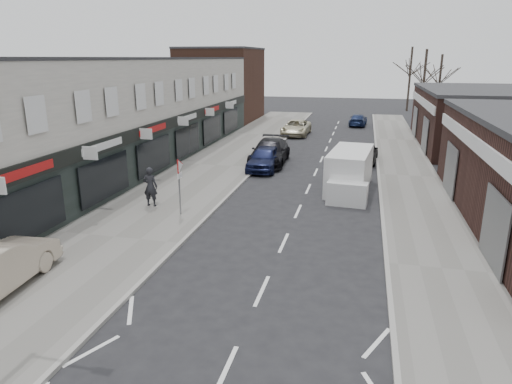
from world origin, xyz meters
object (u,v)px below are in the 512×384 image
Objects in this scene: parked_car_right_c at (358,120)px; parked_car_right_b at (364,152)px; warning_sign at (179,171)px; parked_car_left_c at (296,128)px; parked_car_right_a at (351,162)px; pedestrian at (150,187)px; parked_car_left_b at (270,152)px; white_van at (350,172)px; parked_car_left_a at (265,158)px.

parked_car_right_b is at bearing 95.56° from parked_car_right_c.
warning_sign reaches higher than parked_car_left_c.
parked_car_right_b is 18.29m from parked_car_right_c.
parked_car_left_c is 1.19× the size of parked_car_right_a.
pedestrian is at bearing 56.65° from parked_car_right_b.
parked_car_left_b is at bearing -88.99° from parked_car_left_c.
parked_car_right_b is (8.15, 13.70, -1.46)m from warning_sign.
white_van is 7.57m from parked_car_right_b.
white_van is 10.71m from pedestrian.
parked_car_left_a is at bearing 78.89° from parked_car_right_c.
warning_sign is 0.53× the size of parked_car_left_c.
warning_sign is at bearing -99.75° from parked_car_left_a.
parked_car_left_b is 1.32× the size of parked_car_right_a.
white_van is at bearing 39.91° from warning_sign.
parked_car_right_b reaches higher than parked_car_right_c.
parked_car_left_c is at bearing 85.84° from warning_sign.
parked_car_left_a is 7.37m from parked_car_right_b.
parked_car_left_b reaches higher than parked_car_left_a.
white_van reaches higher than pedestrian.
parked_car_left_c is (0.00, 12.43, -0.11)m from parked_car_left_b.
white_van is at bearing -46.76° from parked_car_left_b.
parked_car_left_a is 1.82m from parked_car_left_b.
pedestrian reaches higher than parked_car_right_a.
parked_car_left_c is (3.67, 23.36, -0.37)m from pedestrian.
parked_car_left_a is 5.58m from parked_car_right_a.
pedestrian is at bearing 156.17° from warning_sign.
pedestrian reaches higher than parked_car_left_a.
parked_car_right_a is at bearing -136.50° from pedestrian.
parked_car_left_b is 1.31× the size of parked_car_right_b.
pedestrian reaches higher than parked_car_left_c.
pedestrian is 13.24m from parked_car_right_a.
pedestrian is at bearing -110.37° from parked_car_left_b.
warning_sign is 0.63× the size of parked_car_right_a.
warning_sign reaches higher than parked_car_right_c.
white_van is at bearing 93.13° from parked_car_right_c.
parked_car_right_a is at bearing 81.65° from parked_car_right_b.
parked_car_right_c is (5.57, 22.01, -0.14)m from parked_car_left_a.
pedestrian is 0.45× the size of parked_car_right_c.
white_van reaches higher than parked_car_right_a.
warning_sign is 0.63× the size of parked_car_right_c.
parked_car_left_c is at bearing -100.96° from pedestrian.
parked_car_left_a is 0.88× the size of parked_car_left_c.
warning_sign is 32.85m from parked_car_right_c.
pedestrian is at bearing -97.91° from parked_car_left_c.
parked_car_left_b is at bearing 140.90° from white_van.
parked_car_left_a is 14.24m from parked_car_left_c.
parked_car_right_c is at bearing 77.04° from warning_sign.
parked_car_left_a is at bearing -90.74° from parked_car_left_b.
parked_car_left_a is 1.04× the size of parked_car_right_b.
parked_car_right_b reaches higher than parked_car_right_a.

